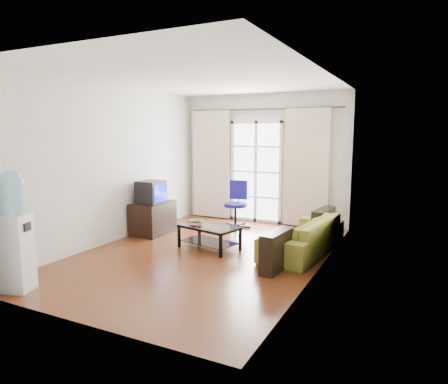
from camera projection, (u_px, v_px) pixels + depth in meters
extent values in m
plane|color=brown|center=(204.00, 254.00, 6.32)|extent=(5.20, 5.20, 0.00)
plane|color=white|center=(203.00, 78.00, 5.93)|extent=(5.20, 5.20, 0.00)
cube|color=silver|center=(264.00, 159.00, 8.43)|extent=(3.60, 0.02, 2.70)
cube|color=silver|center=(70.00, 190.00, 3.82)|extent=(3.60, 0.02, 2.70)
cube|color=silver|center=(113.00, 165.00, 6.92)|extent=(0.02, 5.20, 2.70)
cube|color=silver|center=(321.00, 174.00, 5.33)|extent=(0.02, 5.20, 2.70)
cube|color=white|center=(256.00, 172.00, 8.50)|extent=(1.01, 0.02, 2.04)
cube|color=white|center=(256.00, 172.00, 8.48)|extent=(1.16, 0.06, 2.15)
cylinder|color=#4C3F2D|center=(263.00, 109.00, 8.19)|extent=(3.30, 0.04, 0.04)
cube|color=beige|center=(211.00, 164.00, 8.87)|extent=(0.90, 0.07, 2.35)
cube|color=beige|center=(306.00, 168.00, 7.93)|extent=(0.90, 0.07, 2.35)
cube|color=#959497|center=(298.00, 210.00, 8.14)|extent=(0.64, 0.12, 0.64)
imported|color=olive|center=(303.00, 235.00, 6.34)|extent=(2.08, 1.16, 0.56)
cube|color=silver|center=(209.00, 226.00, 6.53)|extent=(1.07, 0.76, 0.01)
cube|color=black|center=(209.00, 242.00, 6.57)|extent=(1.00, 0.69, 0.01)
cube|color=black|center=(179.00, 236.00, 6.65)|extent=(0.05, 0.05, 0.39)
cube|color=black|center=(221.00, 246.00, 6.08)|extent=(0.05, 0.05, 0.39)
cube|color=black|center=(199.00, 230.00, 7.03)|extent=(0.05, 0.05, 0.39)
cube|color=black|center=(240.00, 239.00, 6.46)|extent=(0.05, 0.05, 0.39)
imported|color=#338C38|center=(196.00, 221.00, 6.74)|extent=(0.33, 0.33, 0.05)
imported|color=maroon|center=(190.00, 224.00, 6.60)|extent=(0.29, 0.31, 0.02)
cube|color=black|center=(197.00, 226.00, 6.44)|extent=(0.16, 0.06, 0.02)
cube|color=black|center=(153.00, 218.00, 7.55)|extent=(0.56, 0.83, 0.60)
cube|color=black|center=(151.00, 192.00, 7.40)|extent=(0.42, 0.45, 0.42)
cube|color=#0C19E5|center=(160.00, 193.00, 7.31)|extent=(0.02, 0.36, 0.31)
cube|color=black|center=(143.00, 191.00, 7.48)|extent=(0.13, 0.31, 0.27)
cylinder|color=black|center=(235.00, 216.00, 8.03)|extent=(0.05, 0.05, 0.48)
cylinder|color=navy|center=(235.00, 205.00, 8.00)|extent=(0.46, 0.46, 0.07)
cube|color=navy|center=(239.00, 190.00, 8.15)|extent=(0.38, 0.10, 0.39)
cube|color=silver|center=(17.00, 253.00, 4.78)|extent=(0.38, 0.38, 0.95)
cylinder|color=#85B5CE|center=(13.00, 198.00, 4.68)|extent=(0.29, 0.29, 0.38)
sphere|color=#85B5CE|center=(11.00, 182.00, 4.65)|extent=(0.29, 0.29, 0.29)
cube|color=black|center=(27.00, 227.00, 4.71)|extent=(0.08, 0.13, 0.10)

